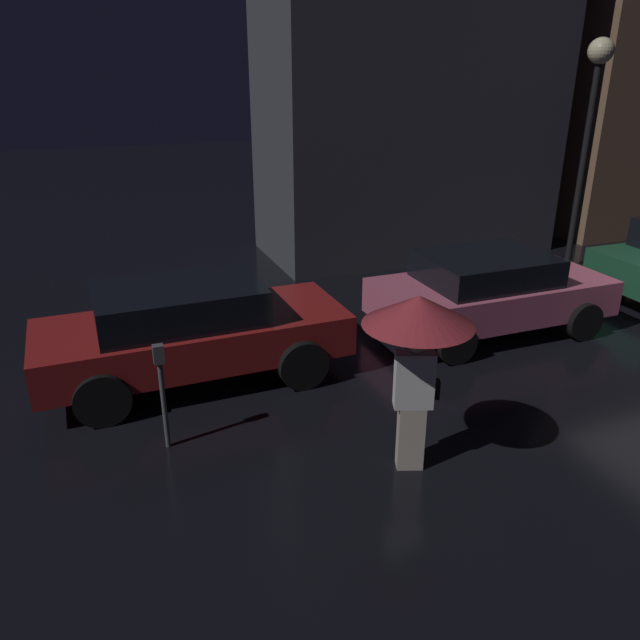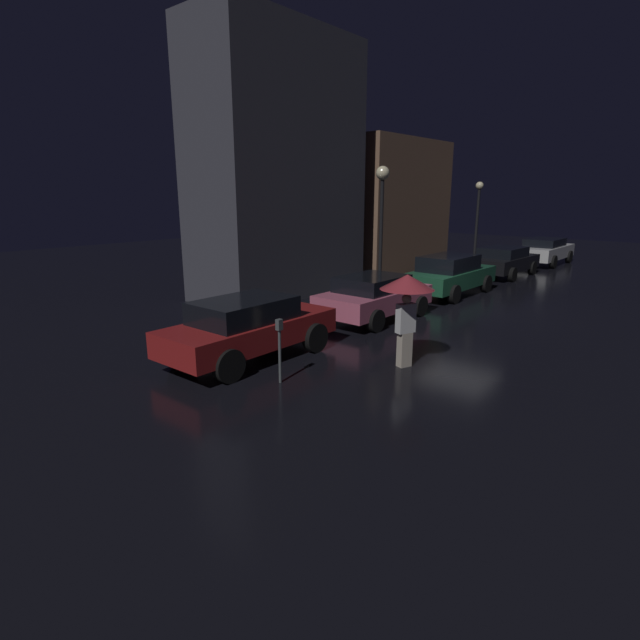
% 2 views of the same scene
% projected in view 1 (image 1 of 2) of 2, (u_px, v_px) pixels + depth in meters
% --- Properties ---
extents(building_facade_left, '(6.62, 3.00, 9.26)m').
position_uv_depth(building_facade_left, '(412.00, 43.00, 13.65)').
color(building_facade_left, '#3D3D47').
rests_on(building_facade_left, ground).
extents(parked_car_red, '(4.31, 1.88, 1.43)m').
position_uv_depth(parked_car_red, '(190.00, 330.00, 8.75)').
color(parked_car_red, maroon).
rests_on(parked_car_red, ground).
extents(parked_car_pink, '(3.92, 1.98, 1.34)m').
position_uv_depth(parked_car_pink, '(489.00, 291.00, 10.39)').
color(parked_car_pink, '#DB6684').
rests_on(parked_car_pink, ground).
extents(pedestrian_with_umbrella, '(1.17, 1.17, 2.06)m').
position_uv_depth(pedestrian_with_umbrella, '(418.00, 329.00, 6.43)').
color(pedestrian_with_umbrella, beige).
rests_on(pedestrian_with_umbrella, ground).
extents(parking_meter, '(0.12, 0.10, 1.32)m').
position_uv_depth(parking_meter, '(162.00, 386.00, 7.12)').
color(parking_meter, '#4C5154').
rests_on(parking_meter, ground).
extents(street_lamp_near, '(0.51, 0.51, 4.71)m').
position_uv_depth(street_lamp_near, '(593.00, 100.00, 12.64)').
color(street_lamp_near, black).
rests_on(street_lamp_near, ground).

